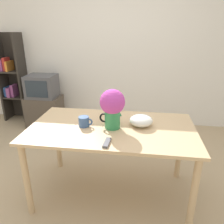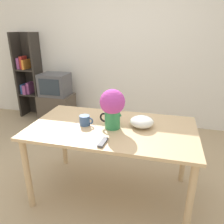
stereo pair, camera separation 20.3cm
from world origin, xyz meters
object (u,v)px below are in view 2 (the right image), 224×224
Objects in this scene: flower_vase at (112,106)px; tv_set at (55,84)px; coffee_mug at (85,120)px; white_bowl at (142,122)px.

tv_set is at bearing 132.55° from flower_vase.
white_bowl reaches higher than coffee_mug.
flower_vase is 1.67× the size of white_bowl.
white_bowl is at bearing -40.90° from tv_set.
white_bowl is 2.28m from tv_set.
white_bowl is 0.47× the size of tv_set.
flower_vase is 2.16m from tv_set.
tv_set is (-1.45, 1.58, -0.27)m from flower_vase.
flower_vase is at bearing 0.96° from coffee_mug.
flower_vase reaches higher than tv_set.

